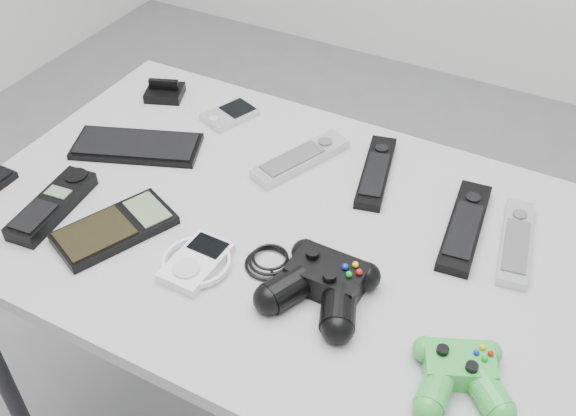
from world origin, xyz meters
The scene contains 14 objects.
floor centered at (0.00, 0.00, 0.00)m, with size 3.50×3.50×0.00m, color slate.
desk centered at (0.01, -0.08, 0.64)m, with size 1.05×0.67×0.70m.
pda_keyboard centered at (-0.33, -0.03, 0.71)m, with size 0.23×0.10×0.01m, color black.
dock_bracket centered at (-0.39, 0.15, 0.72)m, with size 0.07×0.07×0.04m, color black.
pda centered at (-0.23, 0.14, 0.71)m, with size 0.07×0.10×0.02m, color #B8B9BF.
remote_silver_a centered at (-0.04, 0.08, 0.71)m, with size 0.05×0.20×0.02m, color #B8B9BF.
remote_black_a centered at (0.10, 0.11, 0.71)m, with size 0.05×0.20×0.02m, color black.
remote_black_b centered at (0.28, 0.04, 0.71)m, with size 0.05×0.22×0.02m, color black.
remote_silver_b centered at (0.36, 0.05, 0.71)m, with size 0.04×0.19×0.02m, color #B1B2B8.
cordless_handset centered at (-0.34, -0.24, 0.72)m, with size 0.06×0.18×0.03m, color black.
calculator centered at (-0.21, -0.23, 0.71)m, with size 0.09×0.19×0.02m, color black.
mp3_player centered at (-0.06, -0.23, 0.71)m, with size 0.11×0.11×0.02m, color silver.
controller_black centered at (0.14, -0.19, 0.73)m, with size 0.26×0.16×0.05m, color black, non-canonical shape.
controller_green centered at (0.36, -0.24, 0.72)m, with size 0.13×0.14×0.04m, color green, non-canonical shape.
Camera 1 is at (0.41, -0.80, 1.45)m, focal length 42.00 mm.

